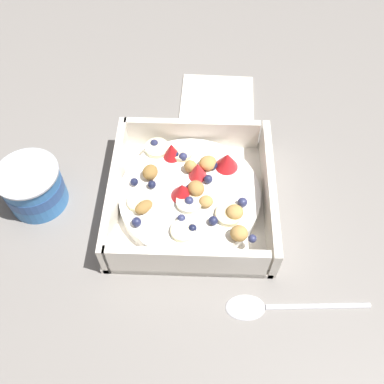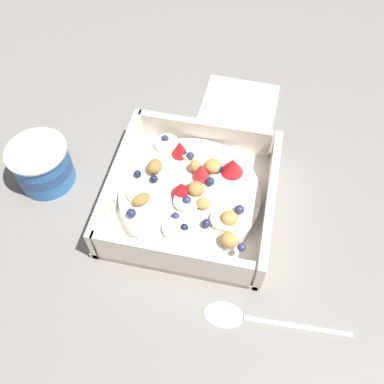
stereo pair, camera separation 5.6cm
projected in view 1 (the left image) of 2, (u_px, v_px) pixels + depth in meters
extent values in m
plane|color=gray|center=(189.00, 215.00, 0.57)|extent=(2.40, 2.40, 0.00)
cube|color=white|center=(192.00, 202.00, 0.58)|extent=(0.21, 0.21, 0.01)
cube|color=white|center=(269.00, 194.00, 0.56)|extent=(0.21, 0.01, 0.06)
cube|color=white|center=(116.00, 190.00, 0.56)|extent=(0.21, 0.01, 0.06)
cube|color=white|center=(189.00, 263.00, 0.50)|extent=(0.01, 0.19, 0.06)
cube|color=white|center=(194.00, 135.00, 0.62)|extent=(0.01, 0.19, 0.06)
cylinder|color=white|center=(192.00, 196.00, 0.57)|extent=(0.19, 0.19, 0.02)
cylinder|color=beige|center=(182.00, 153.00, 0.59)|extent=(0.03, 0.03, 0.01)
cylinder|color=#F4EAB7|center=(183.00, 231.00, 0.52)|extent=(0.04, 0.04, 0.01)
cylinder|color=#F7EFC6|center=(188.00, 200.00, 0.55)|extent=(0.05, 0.05, 0.01)
cylinder|color=beige|center=(141.00, 199.00, 0.55)|extent=(0.05, 0.05, 0.01)
cylinder|color=beige|center=(229.00, 214.00, 0.53)|extent=(0.04, 0.04, 0.01)
cylinder|color=#F4EAB7|center=(157.00, 148.00, 0.60)|extent=(0.04, 0.04, 0.01)
cone|color=red|center=(198.00, 170.00, 0.56)|extent=(0.03, 0.03, 0.03)
cone|color=red|center=(182.00, 190.00, 0.54)|extent=(0.03, 0.03, 0.02)
cone|color=red|center=(227.00, 160.00, 0.57)|extent=(0.03, 0.03, 0.03)
cone|color=red|center=(172.00, 150.00, 0.58)|extent=(0.03, 0.03, 0.03)
sphere|color=#191E3D|center=(192.00, 228.00, 0.52)|extent=(0.01, 0.01, 0.01)
sphere|color=navy|center=(243.00, 204.00, 0.54)|extent=(0.01, 0.01, 0.01)
sphere|color=#23284C|center=(137.00, 222.00, 0.52)|extent=(0.01, 0.01, 0.01)
sphere|color=#191E3D|center=(152.00, 184.00, 0.56)|extent=(0.01, 0.01, 0.01)
sphere|color=navy|center=(188.00, 203.00, 0.54)|extent=(0.01, 0.01, 0.01)
sphere|color=navy|center=(183.00, 157.00, 0.58)|extent=(0.01, 0.01, 0.01)
sphere|color=#191E3D|center=(213.00, 165.00, 0.58)|extent=(0.01, 0.01, 0.01)
sphere|color=#191E3D|center=(175.00, 155.00, 0.59)|extent=(0.01, 0.01, 0.01)
sphere|color=#23284C|center=(213.00, 221.00, 0.53)|extent=(0.01, 0.01, 0.01)
sphere|color=#191E3D|center=(134.00, 182.00, 0.56)|extent=(0.01, 0.01, 0.01)
sphere|color=navy|center=(193.00, 188.00, 0.55)|extent=(0.01, 0.01, 0.01)
sphere|color=#23284C|center=(154.00, 143.00, 0.60)|extent=(0.01, 0.01, 0.01)
sphere|color=navy|center=(252.00, 239.00, 0.51)|extent=(0.01, 0.01, 0.01)
sphere|color=navy|center=(181.00, 218.00, 0.53)|extent=(0.01, 0.01, 0.01)
sphere|color=#23284C|center=(208.00, 179.00, 0.56)|extent=(0.01, 0.01, 0.01)
ellipsoid|color=tan|center=(206.00, 199.00, 0.54)|extent=(0.02, 0.02, 0.01)
ellipsoid|color=tan|center=(235.00, 212.00, 0.53)|extent=(0.03, 0.03, 0.02)
ellipsoid|color=tan|center=(187.00, 166.00, 0.57)|extent=(0.02, 0.02, 0.02)
ellipsoid|color=tan|center=(239.00, 233.00, 0.51)|extent=(0.02, 0.03, 0.02)
ellipsoid|color=#AD7F42|center=(196.00, 189.00, 0.55)|extent=(0.03, 0.03, 0.02)
ellipsoid|color=olive|center=(144.00, 207.00, 0.54)|extent=(0.03, 0.03, 0.01)
ellipsoid|color=olive|center=(150.00, 172.00, 0.56)|extent=(0.03, 0.03, 0.02)
ellipsoid|color=tan|center=(208.00, 163.00, 0.57)|extent=(0.03, 0.03, 0.02)
ellipsoid|color=silver|center=(246.00, 306.00, 0.50)|extent=(0.03, 0.05, 0.01)
cylinder|color=silver|center=(318.00, 305.00, 0.50)|extent=(0.01, 0.13, 0.01)
cylinder|color=#3370B7|center=(34.00, 188.00, 0.56)|extent=(0.08, 0.08, 0.06)
cylinder|color=#2D5193|center=(33.00, 186.00, 0.56)|extent=(0.08, 0.08, 0.02)
cylinder|color=#B7BCC6|center=(26.00, 173.00, 0.53)|extent=(0.08, 0.08, 0.00)
cube|color=silver|center=(217.00, 100.00, 0.70)|extent=(0.12, 0.12, 0.01)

